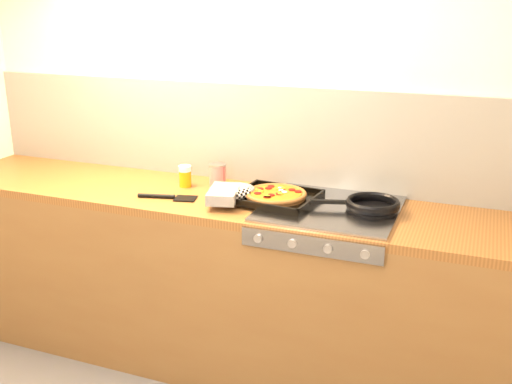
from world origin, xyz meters
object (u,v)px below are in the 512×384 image
at_px(frying_pan, 371,205).
at_px(tomato_can, 218,176).
at_px(juice_glass, 185,176).
at_px(pizza_on_tray, 262,195).

relative_size(frying_pan, tomato_can, 3.44).
bearing_deg(juice_glass, tomato_can, 15.83).
height_order(pizza_on_tray, tomato_can, tomato_can).
bearing_deg(juice_glass, frying_pan, -2.99).
relative_size(pizza_on_tray, tomato_can, 4.12).
xyz_separation_m(frying_pan, tomato_can, (-0.79, 0.09, 0.02)).
xyz_separation_m(pizza_on_tray, tomato_can, (-0.29, 0.14, 0.02)).
bearing_deg(pizza_on_tray, tomato_can, 153.61).
height_order(pizza_on_tray, frying_pan, pizza_on_tray).
bearing_deg(pizza_on_tray, frying_pan, 5.76).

